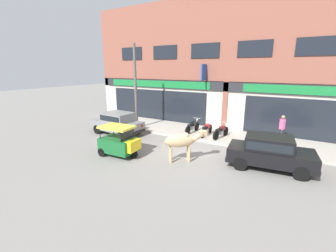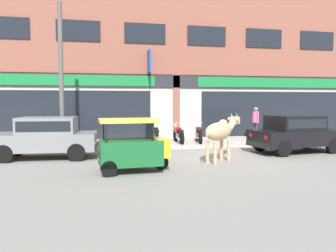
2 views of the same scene
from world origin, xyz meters
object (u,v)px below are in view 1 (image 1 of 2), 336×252
object	(u,v)px
car_0	(270,151)
pedestrian	(282,126)
cow	(182,141)
utility_pole	(136,87)
auto_rickshaw	(120,143)
motorcycle_1	(206,129)
car_1	(117,122)
motorcycle_0	(192,127)
motorcycle_2	(221,132)

from	to	relation	value
car_0	pedestrian	world-z (taller)	pedestrian
cow	utility_pole	bearing A→B (deg)	147.74
pedestrian	auto_rickshaw	bearing A→B (deg)	-138.60
motorcycle_1	car_0	bearing A→B (deg)	-35.75
car_1	motorcycle_0	world-z (taller)	car_1
car_1	auto_rickshaw	world-z (taller)	auto_rickshaw
car_0	pedestrian	distance (m)	3.72
car_1	motorcycle_2	bearing A→B (deg)	20.36
cow	car_1	bearing A→B (deg)	162.34
auto_rickshaw	motorcycle_2	distance (m)	6.23
auto_rickshaw	motorcycle_1	world-z (taller)	auto_rickshaw
cow	utility_pole	distance (m)	6.70
motorcycle_0	auto_rickshaw	bearing A→B (deg)	-106.13
pedestrian	motorcycle_2	bearing A→B (deg)	-165.65
cow	auto_rickshaw	world-z (taller)	cow
car_0	auto_rickshaw	size ratio (longest dim) A/B	1.85
motorcycle_1	cow	bearing A→B (deg)	-84.30
auto_rickshaw	motorcycle_1	xyz separation A→B (m)	(2.57, 5.16, -0.14)
motorcycle_1	motorcycle_2	size ratio (longest dim) A/B	1.01
cow	motorcycle_2	xyz separation A→B (m)	(0.54, 4.18, -0.49)
motorcycle_1	utility_pole	bearing A→B (deg)	-170.93
car_0	motorcycle_0	world-z (taller)	car_0
motorcycle_0	utility_pole	distance (m)	4.76
car_0	motorcycle_1	distance (m)	4.99
auto_rickshaw	motorcycle_0	size ratio (longest dim) A/B	1.12
auto_rickshaw	pedestrian	bearing A→B (deg)	41.40
auto_rickshaw	motorcycle_0	xyz separation A→B (m)	(1.53, 5.30, -0.14)
motorcycle_0	utility_pole	world-z (taller)	utility_pole
car_0	car_1	bearing A→B (deg)	176.71
cow	utility_pole	world-z (taller)	utility_pole
cow	motorcycle_1	bearing A→B (deg)	95.70
motorcycle_2	utility_pole	world-z (taller)	utility_pole
cow	motorcycle_1	size ratio (longest dim) A/B	1.00
cow	car_1	size ratio (longest dim) A/B	0.49
auto_rickshaw	motorcycle_2	bearing A→B (deg)	55.51
cow	motorcycle_0	distance (m)	4.60
motorcycle_1	pedestrian	xyz separation A→B (m)	(4.19, 0.80, 0.60)
motorcycle_0	motorcycle_1	world-z (taller)	same
car_1	pedestrian	world-z (taller)	pedestrian
pedestrian	car_0	bearing A→B (deg)	-92.34
car_0	motorcycle_0	distance (m)	5.93
cow	motorcycle_1	distance (m)	4.26
cow	motorcycle_1	xyz separation A→B (m)	(-0.42, 4.21, -0.49)
motorcycle_1	utility_pole	xyz separation A→B (m)	(-4.98, -0.80, 2.49)
motorcycle_2	pedestrian	size ratio (longest dim) A/B	1.13
pedestrian	utility_pole	bearing A→B (deg)	-170.13
cow	pedestrian	xyz separation A→B (m)	(3.77, 5.01, 0.11)
motorcycle_2	motorcycle_1	bearing A→B (deg)	178.39
motorcycle_0	motorcycle_2	distance (m)	2.00
motorcycle_2	pedestrian	bearing A→B (deg)	14.35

